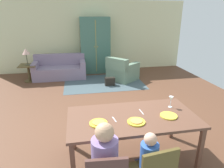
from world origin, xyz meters
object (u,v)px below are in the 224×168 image
Objects in this scene: plate_near_child at (136,122)px; plate_near_woman at (169,116)px; plate_near_man at (98,123)px; person_child at (147,167)px; table_lamp at (26,52)px; side_table at (29,71)px; wine_glass at (171,100)px; armoire at (95,46)px; armchair at (122,71)px; dining_table at (132,120)px; person_man at (105,167)px; handbag at (110,81)px; couch at (60,69)px.

plate_near_child is 0.53m from plate_near_woman.
plate_near_man is 0.27× the size of person_child.
table_lamp is at bearing 117.76° from plate_near_child.
plate_near_man is 1.00× the size of plate_near_woman.
plate_near_woman is 5.32m from side_table.
wine_glass is (0.16, 0.28, 0.12)m from plate_near_woman.
armoire is at bearing 17.52° from side_table.
armchair is at bearing 79.36° from plate_near_child.
table_lamp is (-2.38, 5.02, 0.58)m from person_child.
armchair is (0.77, 3.91, -0.37)m from dining_table.
wine_glass is at bearing -91.30° from armchair.
plate_near_man is 1.34× the size of wine_glass.
person_man is (-1.04, -0.57, -0.26)m from plate_near_woman.
armchair is at bearing -7.84° from table_lamp.
armoire is at bearing 84.49° from plate_near_man.
person_child is 2.89× the size of handbag.
table_lamp is (0.00, 0.00, 0.63)m from side_table.
table_lamp is 1.69× the size of handbag.
couch is 5.66× the size of handbag.
person_man is 5.81m from armoire.
plate_near_man reaches higher than dining_table.
wine_glass is 0.58× the size of handbag.
armoire is at bearing 17.52° from table_lamp.
plate_near_child is 0.27× the size of person_child.
couch reaches higher than side_table.
wine_glass is 4.96m from armoire.
person_child is 5.80m from armoire.
table_lamp is at bearing 0.00° from side_table.
person_child is 1.59× the size of side_table.
person_man is at bearing -94.96° from armoire.
person_child reaches higher than side_table.
plate_near_woman is at bearing -68.10° from couch.
plate_near_woman is at bearing 47.59° from person_child.
couch is (-1.37, 4.60, -0.39)m from dining_table.
plate_near_woman is 0.23× the size of person_man.
dining_table is at bearing 90.00° from plate_near_child.
wine_glass is at bearing -82.61° from handbag.
dining_table is 0.54m from plate_near_man.
dining_table reaches higher than side_table.
plate_near_child reaches higher than handbag.
plate_near_man is 1.04m from plate_near_woman.
handbag is at bearing -80.34° from armoire.
plate_near_man is at bearing 133.02° from person_child.
table_lamp reaches higher than person_child.
dining_table is at bearing 12.94° from plate_near_man.
plate_near_man and plate_near_woman have the same top height.
armoire is at bearing 98.15° from wine_glass.
couch is at bearing 162.06° from armchair.
plate_near_child is 5.12m from table_lamp.
plate_near_woman is at bearing 8.71° from plate_near_child.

